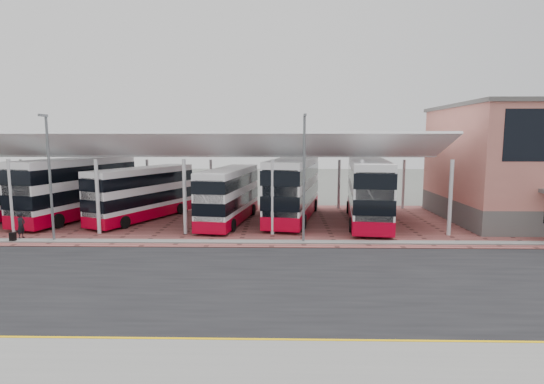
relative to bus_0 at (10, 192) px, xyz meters
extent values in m
plane|color=#51544E|center=(21.29, -13.40, -2.29)|extent=(140.00, 140.00, 0.00)
cube|color=black|center=(21.29, -14.40, -2.28)|extent=(120.00, 14.00, 0.02)
cube|color=brown|center=(23.29, -0.40, -2.26)|extent=(72.00, 16.00, 0.06)
cube|color=slate|center=(21.29, -22.40, -2.22)|extent=(120.00, 4.00, 0.14)
cube|color=slate|center=(21.29, -7.20, -2.22)|extent=(120.00, 0.80, 0.14)
cube|color=#EFB705|center=(21.29, -20.40, -2.27)|extent=(120.00, 0.12, 0.01)
cube|color=#EFB705|center=(21.29, -20.10, -2.27)|extent=(120.00, 0.12, 0.01)
cylinder|color=silver|center=(-2.71, 6.10, 0.01)|extent=(0.26, 0.26, 4.60)
cylinder|color=silver|center=(3.29, -4.90, 0.31)|extent=(0.26, 0.26, 5.20)
cylinder|color=silver|center=(3.29, 6.10, 0.01)|extent=(0.26, 0.26, 4.60)
cylinder|color=silver|center=(9.29, -4.90, 0.31)|extent=(0.26, 0.26, 5.20)
cylinder|color=silver|center=(9.29, 6.10, 0.01)|extent=(0.26, 0.26, 4.60)
cylinder|color=silver|center=(15.29, -4.90, 0.31)|extent=(0.26, 0.26, 5.20)
cylinder|color=silver|center=(15.29, 6.10, 0.01)|extent=(0.26, 0.26, 4.60)
cylinder|color=silver|center=(21.29, -4.90, 0.31)|extent=(0.26, 0.26, 5.20)
cylinder|color=silver|center=(21.29, 6.10, 0.01)|extent=(0.26, 0.26, 4.60)
cylinder|color=silver|center=(27.29, -4.90, 0.31)|extent=(0.26, 0.26, 5.20)
cylinder|color=silver|center=(27.29, 6.10, 0.01)|extent=(0.26, 0.26, 4.60)
cylinder|color=silver|center=(33.29, -4.90, 0.31)|extent=(0.26, 0.26, 5.20)
cylinder|color=silver|center=(33.29, 6.10, 0.01)|extent=(0.26, 0.26, 4.60)
cube|color=white|center=(15.29, -2.70, 3.81)|extent=(37.00, 4.95, 1.95)
cube|color=white|center=(15.29, 2.90, 3.61)|extent=(37.00, 7.12, 1.43)
cylinder|color=slate|center=(7.29, -7.10, 1.71)|extent=(0.16, 0.16, 8.00)
cube|color=slate|center=(7.29, -7.40, 5.71)|extent=(0.15, 0.90, 0.15)
cylinder|color=slate|center=(23.29, -7.10, 1.71)|extent=(0.16, 0.16, 8.00)
cube|color=slate|center=(23.29, -7.40, 5.71)|extent=(0.15, 0.90, 0.15)
cube|color=white|center=(0.01, 0.02, 0.14)|extent=(6.86, 10.90, 4.25)
cube|color=#B6001B|center=(0.01, 0.02, -1.59)|extent=(6.91, 10.95, 0.89)
cube|color=black|center=(0.01, 0.02, -0.31)|extent=(6.91, 10.95, 0.94)
cube|color=black|center=(0.01, 0.02, 1.27)|extent=(6.91, 10.95, 0.94)
cylinder|color=black|center=(0.37, 3.70, -1.74)|extent=(0.67, 1.01, 0.99)
cylinder|color=black|center=(2.61, 2.64, -1.74)|extent=(0.67, 1.01, 0.99)
cube|color=white|center=(5.22, 0.72, 0.36)|extent=(5.67, 12.19, 4.65)
cube|color=#B6001B|center=(5.22, 0.72, -1.53)|extent=(5.73, 12.24, 0.97)
cube|color=black|center=(5.22, 0.72, -0.13)|extent=(5.73, 12.24, 1.03)
cube|color=black|center=(5.22, 0.72, 1.60)|extent=(5.73, 12.24, 1.03)
cube|color=black|center=(3.70, -4.98, 0.25)|extent=(2.38, 0.73, 3.89)
cylinder|color=black|center=(2.93, -2.61, -1.69)|extent=(0.57, 1.12, 1.08)
cylinder|color=black|center=(5.54, -3.31, -1.69)|extent=(0.57, 1.12, 1.08)
cylinder|color=black|center=(4.89, 4.74, -1.69)|extent=(0.57, 1.12, 1.08)
cylinder|color=black|center=(7.50, 4.05, -1.69)|extent=(0.57, 1.12, 1.08)
cube|color=white|center=(10.74, 0.15, -0.02)|extent=(6.26, 10.23, 3.98)
cube|color=#B6001B|center=(10.74, 0.15, -1.63)|extent=(6.30, 10.28, 0.83)
cube|color=black|center=(10.74, 0.15, -0.43)|extent=(6.30, 10.28, 0.88)
cube|color=black|center=(10.74, 0.15, 1.05)|extent=(6.30, 10.28, 0.88)
cube|color=black|center=(8.69, -4.45, -0.11)|extent=(1.94, 0.93, 3.33)
cylinder|color=black|center=(8.36, -2.35, -1.77)|extent=(0.61, 0.95, 0.92)
cylinder|color=black|center=(10.47, -3.29, -1.77)|extent=(0.61, 0.95, 0.92)
cylinder|color=black|center=(11.01, 3.60, -1.77)|extent=(0.61, 0.95, 0.92)
cylinder|color=black|center=(13.12, 2.66, -1.77)|extent=(0.61, 0.95, 0.92)
cube|color=white|center=(17.83, -0.76, -0.01)|extent=(3.86, 10.42, 3.98)
cube|color=#B6001B|center=(17.83, -0.76, -1.63)|extent=(3.91, 10.46, 0.83)
cube|color=black|center=(17.83, -0.76, -0.43)|extent=(3.91, 10.46, 0.88)
cube|color=black|center=(17.83, -0.76, 1.05)|extent=(3.91, 10.46, 0.88)
cube|color=black|center=(17.05, -5.74, -0.11)|extent=(2.07, 0.41, 3.33)
cylinder|color=black|center=(16.18, -3.80, -1.77)|extent=(0.40, 0.95, 0.93)
cylinder|color=black|center=(18.47, -4.16, -1.77)|extent=(0.40, 0.95, 0.93)
cylinder|color=black|center=(17.19, 2.64, -1.77)|extent=(0.40, 0.95, 0.93)
cylinder|color=black|center=(19.48, 2.28, -1.77)|extent=(0.40, 0.95, 0.93)
cube|color=white|center=(22.89, 0.76, 0.36)|extent=(4.88, 12.19, 4.65)
cube|color=#B6001B|center=(22.89, 0.76, -1.53)|extent=(4.93, 12.24, 0.97)
cube|color=black|center=(22.89, 0.76, -0.13)|extent=(4.93, 12.24, 1.03)
cube|color=black|center=(22.89, 0.76, 1.60)|extent=(4.93, 12.24, 1.03)
cube|color=black|center=(21.78, -5.03, 0.25)|extent=(2.41, 0.56, 3.89)
cylinder|color=black|center=(20.85, -2.73, -1.69)|extent=(0.50, 1.12, 1.08)
cylinder|color=black|center=(23.50, -3.23, -1.69)|extent=(0.50, 1.12, 1.08)
cylinder|color=black|center=(22.27, 4.75, -1.69)|extent=(0.50, 1.12, 1.08)
cylinder|color=black|center=(24.93, 4.24, -1.69)|extent=(0.50, 1.12, 1.08)
cube|color=white|center=(28.62, -0.61, 0.34)|extent=(4.18, 12.05, 4.61)
cube|color=#B6001B|center=(28.62, -0.61, -1.54)|extent=(4.23, 12.10, 0.97)
cube|color=black|center=(28.62, -0.61, -0.14)|extent=(4.23, 12.10, 1.02)
cube|color=black|center=(28.62, -0.61, 1.57)|extent=(4.23, 12.10, 1.02)
cube|color=black|center=(27.86, -6.41, 0.23)|extent=(2.41, 0.42, 3.86)
cylinder|color=black|center=(26.80, -4.18, -1.70)|extent=(0.44, 1.10, 1.07)
cylinder|color=black|center=(29.46, -4.53, -1.70)|extent=(0.44, 1.10, 1.07)
cylinder|color=black|center=(27.77, 3.31, -1.70)|extent=(0.44, 1.10, 1.07)
cylinder|color=black|center=(30.43, 2.96, -1.70)|extent=(0.44, 1.10, 1.07)
imported|color=black|center=(4.78, -6.44, -1.37)|extent=(0.47, 0.67, 1.74)
cube|color=black|center=(4.80, -7.40, -1.93)|extent=(0.36, 0.25, 0.61)
camera|label=1|loc=(21.84, -33.39, 4.38)|focal=28.00mm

